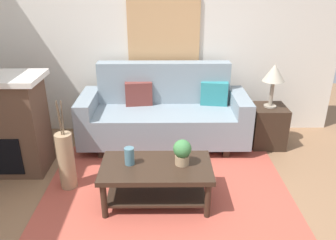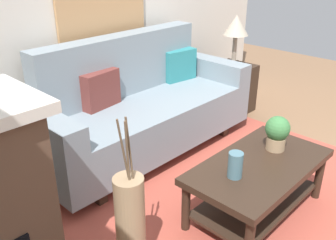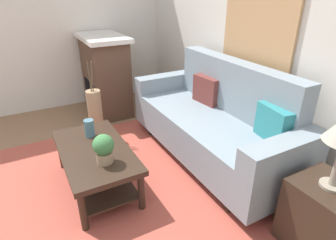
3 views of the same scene
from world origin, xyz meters
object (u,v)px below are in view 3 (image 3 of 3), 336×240
(side_table, at_px, (321,217))
(fireplace, at_px, (105,75))
(coffee_table, at_px, (96,159))
(framed_painting, at_px, (258,22))
(throw_pillow_teal, at_px, (273,124))
(tabletop_vase, at_px, (89,128))
(couch, at_px, (214,122))
(throw_pillow_maroon, at_px, (206,90))
(potted_plant_tabletop, at_px, (104,148))
(floor_vase, at_px, (96,115))

(side_table, height_order, fireplace, fireplace)
(coffee_table, xyz_separation_m, framed_painting, (0.08, 1.78, 1.15))
(coffee_table, height_order, fireplace, fireplace)
(side_table, bearing_deg, framed_painting, 159.24)
(throw_pillow_teal, distance_m, tabletop_vase, 1.74)
(couch, xyz_separation_m, tabletop_vase, (-0.34, -1.28, 0.09))
(couch, distance_m, throw_pillow_maroon, 0.44)
(throw_pillow_maroon, bearing_deg, potted_plant_tabletop, -69.79)
(couch, bearing_deg, coffee_table, -93.29)
(potted_plant_tabletop, relative_size, fireplace, 0.23)
(coffee_table, relative_size, fireplace, 0.95)
(throw_pillow_teal, xyz_separation_m, fireplace, (-2.52, -0.78, -0.09))
(tabletop_vase, bearing_deg, side_table, 35.15)
(potted_plant_tabletop, height_order, side_table, potted_plant_tabletop)
(fireplace, distance_m, floor_vase, 0.93)
(throw_pillow_teal, xyz_separation_m, side_table, (0.71, -0.19, -0.40))
(tabletop_vase, bearing_deg, throw_pillow_maroon, 90.06)
(side_table, relative_size, fireplace, 0.48)
(coffee_table, distance_m, tabletop_vase, 0.33)
(side_table, xyz_separation_m, framed_painting, (-1.39, 0.53, 1.18))
(side_table, bearing_deg, coffee_table, -139.57)
(floor_vase, xyz_separation_m, framed_painting, (1.04, 1.51, 1.14))
(side_table, height_order, floor_vase, floor_vase)
(couch, relative_size, tabletop_vase, 12.35)
(potted_plant_tabletop, xyz_separation_m, fireplace, (-2.02, 0.64, 0.02))
(couch, xyz_separation_m, coffee_table, (-0.08, -1.31, -0.12))
(throw_pillow_maroon, height_order, potted_plant_tabletop, throw_pillow_maroon)
(throw_pillow_teal, bearing_deg, potted_plant_tabletop, -109.44)
(throw_pillow_teal, bearing_deg, throw_pillow_maroon, 180.00)
(floor_vase, bearing_deg, framed_painting, 55.46)
(throw_pillow_teal, bearing_deg, floor_vase, -145.74)
(throw_pillow_maroon, height_order, floor_vase, throw_pillow_maroon)
(floor_vase, bearing_deg, potted_plant_tabletop, -11.13)
(couch, bearing_deg, throw_pillow_maroon, 159.64)
(couch, xyz_separation_m, framed_painting, (0.00, 0.47, 1.03))
(tabletop_vase, xyz_separation_m, potted_plant_tabletop, (0.52, -0.01, 0.05))
(coffee_table, bearing_deg, couch, 86.71)
(floor_vase, relative_size, framed_painting, 0.66)
(fireplace, relative_size, floor_vase, 1.79)
(throw_pillow_maroon, bearing_deg, coffee_table, -79.60)
(throw_pillow_maroon, bearing_deg, tabletop_vase, -89.94)
(coffee_table, distance_m, framed_painting, 2.12)
(potted_plant_tabletop, bearing_deg, floor_vase, 168.87)
(potted_plant_tabletop, height_order, framed_painting, framed_painting)
(coffee_table, distance_m, fireplace, 1.90)
(fireplace, bearing_deg, throw_pillow_teal, 17.17)
(couch, relative_size, side_table, 3.91)
(throw_pillow_teal, height_order, side_table, throw_pillow_teal)
(couch, xyz_separation_m, fireplace, (-1.84, -0.65, 0.16))
(coffee_table, distance_m, side_table, 1.93)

